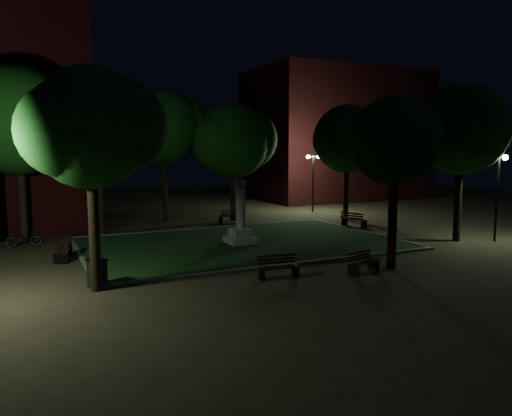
{
  "coord_description": "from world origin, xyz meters",
  "views": [
    {
      "loc": [
        -9.92,
        -20.46,
        4.77
      ],
      "look_at": [
        0.36,
        1.0,
        1.92
      ],
      "focal_mm": 35.0,
      "sensor_mm": 36.0,
      "label": 1
    }
  ],
  "objects_px": {
    "bench_left_side": "(64,250)",
    "bicycle": "(23,238)",
    "monument": "(241,225)",
    "trash_bin": "(97,273)",
    "bench_far_side": "(232,217)",
    "bench_near_left": "(278,267)",
    "bench_near_right": "(362,263)",
    "bench_right_side": "(354,220)"
  },
  "relations": [
    {
      "from": "bench_left_side",
      "to": "bicycle",
      "type": "bearing_deg",
      "value": -146.27
    },
    {
      "from": "monument",
      "to": "trash_bin",
      "type": "distance_m",
      "value": 9.09
    },
    {
      "from": "bench_far_side",
      "to": "bicycle",
      "type": "xyz_separation_m",
      "value": [
        -12.13,
        -2.76,
        0.01
      ]
    },
    {
      "from": "bench_near_left",
      "to": "trash_bin",
      "type": "xyz_separation_m",
      "value": [
        -6.21,
        1.63,
        0.1
      ]
    },
    {
      "from": "bench_far_side",
      "to": "bicycle",
      "type": "bearing_deg",
      "value": 15.87
    },
    {
      "from": "bench_far_side",
      "to": "trash_bin",
      "type": "distance_m",
      "value": 15.27
    },
    {
      "from": "bench_near_left",
      "to": "bicycle",
      "type": "xyz_separation_m",
      "value": [
        -8.42,
        10.48,
        0.03
      ]
    },
    {
      "from": "bench_near_right",
      "to": "bicycle",
      "type": "bearing_deg",
      "value": 120.67
    },
    {
      "from": "bench_near_left",
      "to": "bench_far_side",
      "type": "bearing_deg",
      "value": 80.27
    },
    {
      "from": "bench_far_side",
      "to": "trash_bin",
      "type": "bearing_deg",
      "value": 52.52
    },
    {
      "from": "monument",
      "to": "bench_near_left",
      "type": "xyz_separation_m",
      "value": [
        -1.41,
        -6.58,
        -0.56
      ]
    },
    {
      "from": "bench_right_side",
      "to": "bench_far_side",
      "type": "distance_m",
      "value": 7.65
    },
    {
      "from": "bench_right_side",
      "to": "monument",
      "type": "bearing_deg",
      "value": 86.06
    },
    {
      "from": "bench_right_side",
      "to": "bench_far_side",
      "type": "height_order",
      "value": "bench_far_side"
    },
    {
      "from": "bench_left_side",
      "to": "trash_bin",
      "type": "relative_size",
      "value": 1.8
    },
    {
      "from": "bench_left_side",
      "to": "bench_far_side",
      "type": "distance_m",
      "value": 12.49
    },
    {
      "from": "bench_near_right",
      "to": "bench_left_side",
      "type": "distance_m",
      "value": 12.52
    },
    {
      "from": "monument",
      "to": "bench_left_side",
      "type": "distance_m",
      "value": 8.28
    },
    {
      "from": "bench_left_side",
      "to": "bench_far_side",
      "type": "height_order",
      "value": "bench_left_side"
    },
    {
      "from": "monument",
      "to": "bench_far_side",
      "type": "height_order",
      "value": "monument"
    },
    {
      "from": "bench_near_left",
      "to": "bicycle",
      "type": "bearing_deg",
      "value": 134.73
    },
    {
      "from": "bench_near_left",
      "to": "bench_right_side",
      "type": "xyz_separation_m",
      "value": [
        9.85,
        8.68,
        0.03
      ]
    },
    {
      "from": "bench_near_right",
      "to": "bench_far_side",
      "type": "relative_size",
      "value": 0.92
    },
    {
      "from": "bench_right_side",
      "to": "trash_bin",
      "type": "distance_m",
      "value": 17.54
    },
    {
      "from": "bench_near_right",
      "to": "bench_right_side",
      "type": "xyz_separation_m",
      "value": [
        6.53,
        9.35,
        0.05
      ]
    },
    {
      "from": "bench_left_side",
      "to": "trash_bin",
      "type": "distance_m",
      "value": 5.01
    },
    {
      "from": "bench_near_right",
      "to": "bench_far_side",
      "type": "height_order",
      "value": "bench_far_side"
    },
    {
      "from": "bench_far_side",
      "to": "bicycle",
      "type": "relative_size",
      "value": 1.02
    },
    {
      "from": "bench_far_side",
      "to": "bicycle",
      "type": "distance_m",
      "value": 12.44
    },
    {
      "from": "bench_near_left",
      "to": "bench_far_side",
      "type": "xyz_separation_m",
      "value": [
        3.72,
        13.24,
        0.03
      ]
    },
    {
      "from": "bicycle",
      "to": "bench_right_side",
      "type": "bearing_deg",
      "value": -94.36
    },
    {
      "from": "bench_left_side",
      "to": "bicycle",
      "type": "relative_size",
      "value": 1.08
    },
    {
      "from": "monument",
      "to": "bench_near_right",
      "type": "relative_size",
      "value": 2.07
    },
    {
      "from": "bench_left_side",
      "to": "bench_right_side",
      "type": "bearing_deg",
      "value": 108.97
    },
    {
      "from": "bench_far_side",
      "to": "trash_bin",
      "type": "xyz_separation_m",
      "value": [
        -9.92,
        -11.6,
        0.07
      ]
    },
    {
      "from": "bench_right_side",
      "to": "bicycle",
      "type": "relative_size",
      "value": 1.06
    },
    {
      "from": "bench_near_right",
      "to": "bench_left_side",
      "type": "height_order",
      "value": "bench_left_side"
    },
    {
      "from": "monument",
      "to": "trash_bin",
      "type": "height_order",
      "value": "monument"
    },
    {
      "from": "bench_near_left",
      "to": "trash_bin",
      "type": "distance_m",
      "value": 6.42
    },
    {
      "from": "monument",
      "to": "bench_left_side",
      "type": "height_order",
      "value": "monument"
    },
    {
      "from": "bench_near_left",
      "to": "bench_near_right",
      "type": "relative_size",
      "value": 1.03
    },
    {
      "from": "bench_near_left",
      "to": "bench_left_side",
      "type": "distance_m",
      "value": 9.52
    }
  ]
}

